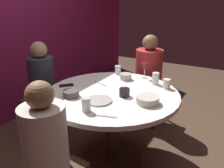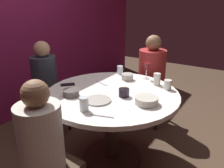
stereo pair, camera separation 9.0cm
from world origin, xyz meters
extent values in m
plane|color=#4C3828|center=(0.00, 0.00, 0.00)|extent=(8.00, 8.00, 0.00)
cylinder|color=white|center=(0.00, 0.00, 0.71)|extent=(1.24, 1.24, 0.04)
cylinder|color=#332319|center=(0.00, 0.00, 0.35)|extent=(0.14, 0.14, 0.69)
cylinder|color=#2D2116|center=(0.00, 0.00, 0.01)|extent=(0.60, 0.60, 0.03)
cylinder|color=beige|center=(-0.84, 0.00, 0.70)|extent=(0.29, 0.29, 0.47)
sphere|color=#8C6647|center=(-0.84, 0.00, 1.01)|extent=(0.17, 0.17, 0.17)
cube|color=#3F2D1E|center=(0.00, 0.92, 0.45)|extent=(0.40, 0.40, 0.04)
cylinder|color=#2D333D|center=(0.00, 0.92, 0.71)|extent=(0.28, 0.28, 0.48)
sphere|color=tan|center=(0.00, 0.92, 1.03)|extent=(0.18, 0.18, 0.18)
cylinder|color=#332319|center=(-0.17, 1.09, 0.21)|extent=(0.04, 0.04, 0.43)
cylinder|color=#332319|center=(-0.17, 0.75, 0.21)|extent=(0.04, 0.04, 0.43)
cylinder|color=#332319|center=(0.17, 1.09, 0.21)|extent=(0.04, 0.04, 0.43)
cylinder|color=#332319|center=(0.17, 0.75, 0.21)|extent=(0.04, 0.04, 0.43)
cube|color=#3F2D1E|center=(0.92, 0.00, 0.45)|extent=(0.40, 0.40, 0.04)
cylinder|color=#B22D2D|center=(0.92, 0.00, 0.72)|extent=(0.34, 0.34, 0.50)
sphere|color=#8C6647|center=(0.92, 0.00, 1.05)|extent=(0.19, 0.19, 0.19)
cylinder|color=#332319|center=(1.09, 0.17, 0.21)|extent=(0.04, 0.04, 0.43)
cylinder|color=#332319|center=(0.75, 0.17, 0.21)|extent=(0.04, 0.04, 0.43)
cylinder|color=#332319|center=(1.09, -0.17, 0.21)|extent=(0.04, 0.04, 0.43)
cylinder|color=#332319|center=(0.75, -0.17, 0.21)|extent=(0.04, 0.04, 0.43)
cylinder|color=black|center=(-0.03, -0.14, 0.77)|extent=(0.09, 0.09, 0.07)
sphere|color=#F9D159|center=(-0.03, -0.14, 0.82)|extent=(0.02, 0.02, 0.02)
cylinder|color=silver|center=(0.53, -0.10, 0.74)|extent=(0.06, 0.06, 0.01)
cylinder|color=silver|center=(0.53, -0.10, 0.78)|extent=(0.01, 0.01, 0.09)
cone|color=maroon|center=(0.53, -0.10, 0.87)|extent=(0.08, 0.08, 0.08)
cylinder|color=#B2ADA3|center=(-0.23, -0.01, 0.74)|extent=(0.23, 0.23, 0.01)
cube|color=black|center=(-0.09, 0.48, 0.74)|extent=(0.15, 0.15, 0.01)
cylinder|color=#B2ADA3|center=(0.39, 0.06, 0.77)|extent=(0.13, 0.13, 0.06)
cylinder|color=beige|center=(-0.06, -0.38, 0.76)|extent=(0.19, 0.19, 0.06)
cylinder|color=#4C4742|center=(-0.27, 0.26, 0.76)|extent=(0.14, 0.14, 0.06)
cylinder|color=silver|center=(0.35, -0.41, 0.78)|extent=(0.07, 0.07, 0.09)
cylinder|color=silver|center=(0.51, 0.22, 0.78)|extent=(0.07, 0.07, 0.10)
cylinder|color=silver|center=(0.41, -0.27, 0.79)|extent=(0.07, 0.07, 0.12)
cylinder|color=silver|center=(-0.43, -0.02, 0.79)|extent=(0.07, 0.07, 0.11)
cube|color=#B7B7BC|center=(-0.43, -0.19, 0.74)|extent=(0.07, 0.18, 0.01)
cube|color=#B7B7BC|center=(0.13, 0.21, 0.74)|extent=(0.08, 0.17, 0.01)
camera|label=1|loc=(-1.70, -0.99, 1.54)|focal=36.60mm
camera|label=2|loc=(-1.65, -1.07, 1.54)|focal=36.60mm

